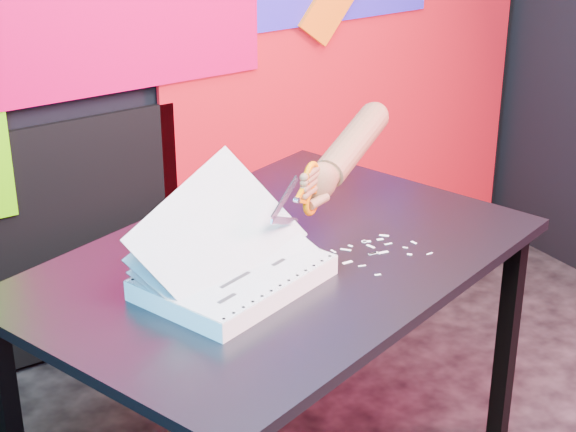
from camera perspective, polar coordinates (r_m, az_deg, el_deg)
room at (r=2.09m, az=13.21°, el=9.17°), size 3.01×3.01×2.71m
backdrop at (r=3.38m, az=-4.44°, el=8.48°), size 2.88×0.05×2.08m
work_table at (r=2.53m, az=-0.63°, el=-4.03°), size 1.54×1.26×0.75m
printout_stack at (r=2.34m, az=-3.26°, el=-3.52°), size 0.53×0.44×0.32m
scissors at (r=2.50m, az=1.20°, el=1.48°), size 0.23×0.14×0.15m
hand_forearm at (r=2.70m, az=3.55°, el=3.95°), size 0.45×0.29×0.17m
paper_clippings at (r=2.54m, az=5.10°, el=-1.98°), size 0.24×0.19×0.00m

